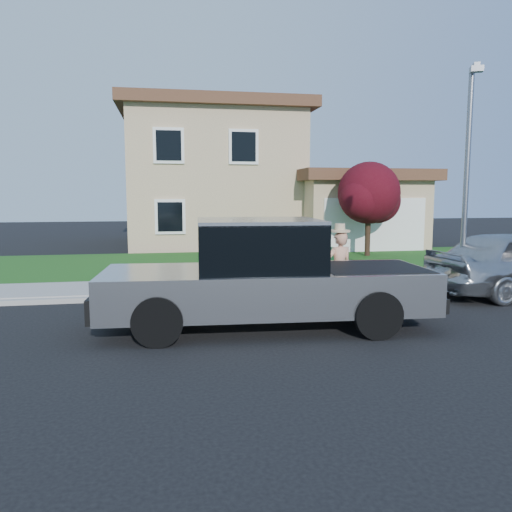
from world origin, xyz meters
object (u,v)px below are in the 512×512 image
Objects in this scene: pickup_truck at (265,277)px; ornamental_tree at (370,196)px; woman at (339,268)px; street_lamp at (467,169)px; trash_bin at (327,267)px.

pickup_truck is 11.52m from ornamental_tree.
ornamental_tree reaches higher than woman.
woman is (1.98, 1.38, -0.07)m from pickup_truck.
ornamental_tree is at bearing 107.06° from street_lamp.
pickup_truck reaches higher than trash_bin.
street_lamp is at bearing 179.41° from woman.
trash_bin is at bearing -110.51° from woman.
trash_bin is 0.18× the size of street_lamp.
ornamental_tree is at bearing 38.93° from trash_bin.
woman is at bearing 38.43° from pickup_truck.
woman reaches higher than trash_bin.
pickup_truck is 1.73× the size of ornamental_tree.
woman is 0.51× the size of ornamental_tree.
pickup_truck is at bearing 24.39° from woman.
ornamental_tree is at bearing -127.54° from woman.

